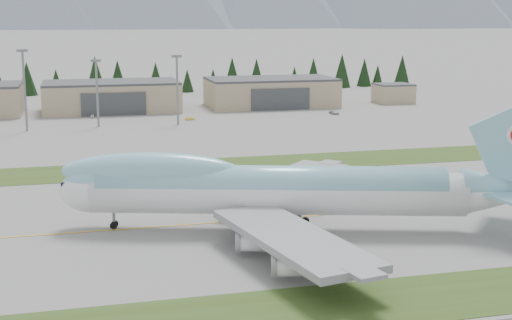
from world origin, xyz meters
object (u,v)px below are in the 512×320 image
object	(u,v)px
service_vehicle_c	(334,114)
service_vehicle_a	(92,118)
boeing_747_freighter	(272,189)
hangar_right	(271,92)
hangar_center	(112,96)
service_vehicle_b	(190,120)

from	to	relation	value
service_vehicle_c	service_vehicle_a	bearing A→B (deg)	153.42
boeing_747_freighter	hangar_right	distance (m)	161.93
service_vehicle_c	hangar_center	bearing A→B (deg)	141.23
hangar_right	service_vehicle_a	size ratio (longest dim) A/B	15.43
boeing_747_freighter	service_vehicle_b	world-z (taller)	boeing_747_freighter
hangar_center	service_vehicle_b	size ratio (longest dim) A/B	14.47
hangar_right	service_vehicle_c	xyz separation A→B (m)	(15.24, -28.38, -5.39)
hangar_right	service_vehicle_b	world-z (taller)	hangar_right
hangar_center	service_vehicle_a	distance (m)	18.51
hangar_right	service_vehicle_b	bearing A→B (deg)	-140.47
boeing_747_freighter	service_vehicle_a	size ratio (longest dim) A/B	25.19
service_vehicle_b	service_vehicle_c	world-z (taller)	service_vehicle_c
boeing_747_freighter	hangar_center	bearing A→B (deg)	112.67
boeing_747_freighter	service_vehicle_c	xyz separation A→B (m)	(58.16, 127.76, -6.82)
hangar_center	service_vehicle_c	xyz separation A→B (m)	(75.24, -28.38, -5.39)
service_vehicle_a	hangar_center	bearing A→B (deg)	67.83
boeing_747_freighter	hangar_right	xyz separation A→B (m)	(42.92, 156.14, -1.43)
boeing_747_freighter	service_vehicle_c	bearing A→B (deg)	81.95
boeing_747_freighter	hangar_right	size ratio (longest dim) A/B	1.63
hangar_center	service_vehicle_a	bearing A→B (deg)	-114.98
boeing_747_freighter	service_vehicle_a	xyz separation A→B (m)	(-24.56, 140.09, -6.82)
service_vehicle_a	service_vehicle_c	size ratio (longest dim) A/B	0.71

